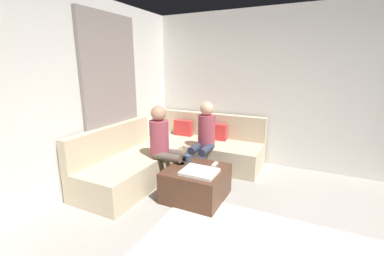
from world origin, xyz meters
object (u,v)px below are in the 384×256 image
object	(u,v)px
sectional_couch	(175,154)
ottoman	(196,183)
person_on_couch_back	(204,136)
person_on_couch_side	(165,143)
coffee_mug	(188,158)
game_remote	(215,164)

from	to	relation	value
sectional_couch	ottoman	size ratio (longest dim) A/B	3.36
person_on_couch_back	person_on_couch_side	distance (m)	0.69
ottoman	coffee_mug	bearing A→B (deg)	140.71
ottoman	person_on_couch_side	world-z (taller)	person_on_couch_side
person_on_couch_side	ottoman	bearing A→B (deg)	74.82
sectional_couch	person_on_couch_side	world-z (taller)	person_on_couch_side
game_remote	person_on_couch_back	bearing A→B (deg)	126.56
ottoman	person_on_couch_side	xyz separation A→B (m)	(-0.58, 0.16, 0.45)
coffee_mug	person_on_couch_side	bearing A→B (deg)	-176.32
sectional_couch	game_remote	world-z (taller)	sectional_couch
ottoman	person_on_couch_back	world-z (taller)	person_on_couch_back
ottoman	game_remote	xyz separation A→B (m)	(0.18, 0.22, 0.22)
coffee_mug	game_remote	size ratio (longest dim) A/B	0.63
sectional_couch	coffee_mug	world-z (taller)	sectional_couch
ottoman	person_on_couch_side	size ratio (longest dim) A/B	0.63
ottoman	coffee_mug	xyz separation A→B (m)	(-0.22, 0.18, 0.26)
game_remote	person_on_couch_back	distance (m)	0.69
ottoman	game_remote	size ratio (longest dim) A/B	5.07
game_remote	ottoman	bearing A→B (deg)	-129.29
ottoman	person_on_couch_back	xyz separation A→B (m)	(-0.21, 0.74, 0.45)
coffee_mug	sectional_couch	bearing A→B (deg)	134.94
coffee_mug	person_on_couch_side	xyz separation A→B (m)	(-0.36, -0.02, 0.19)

